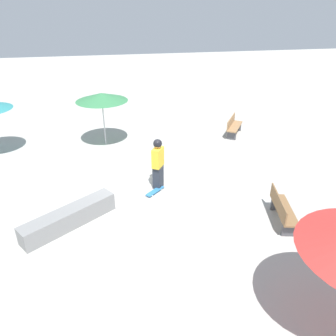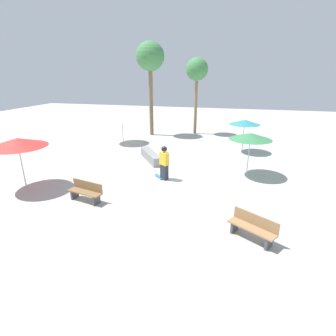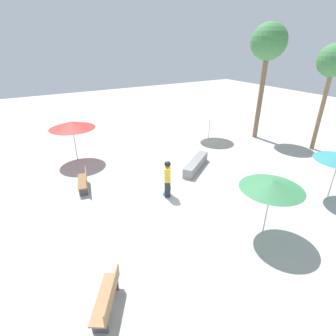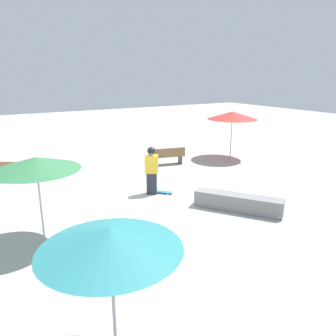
% 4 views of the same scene
% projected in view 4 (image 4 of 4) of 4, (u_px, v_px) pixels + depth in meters
% --- Properties ---
extents(ground_plane, '(60.00, 60.00, 0.00)m').
position_uv_depth(ground_plane, '(152.00, 199.00, 11.67)').
color(ground_plane, '#B2AFA8').
extents(skater_main, '(0.47, 0.54, 1.78)m').
position_uv_depth(skater_main, '(152.00, 169.00, 11.90)').
color(skater_main, '#282D38').
rests_on(skater_main, ground_plane).
extents(skateboard, '(0.73, 0.69, 0.07)m').
position_uv_depth(skateboard, '(162.00, 192.00, 12.18)').
color(skateboard, teal).
rests_on(skateboard, ground_plane).
extents(concrete_ledge, '(2.61, 2.05, 0.54)m').
position_uv_depth(concrete_ledge, '(238.00, 203.00, 10.58)').
color(concrete_ledge, gray).
rests_on(concrete_ledge, ground_plane).
extents(bench_near, '(0.79, 1.66, 0.85)m').
position_uv_depth(bench_near, '(169.00, 156.00, 15.95)').
color(bench_near, '#47474C').
rests_on(bench_near, ground_plane).
extents(bench_far, '(1.23, 1.59, 0.85)m').
position_uv_depth(bench_far, '(14.00, 171.00, 13.54)').
color(bench_far, '#47474C').
rests_on(bench_far, ground_plane).
extents(shade_umbrella_green, '(2.18, 2.18, 2.30)m').
position_uv_depth(shade_umbrella_green, '(36.00, 164.00, 8.14)').
color(shade_umbrella_green, '#B7B7BC').
rests_on(shade_umbrella_green, ground_plane).
extents(shade_umbrella_teal, '(2.06, 2.06, 2.24)m').
position_uv_depth(shade_umbrella_teal, '(110.00, 239.00, 4.52)').
color(shade_umbrella_teal, '#B7B7BC').
rests_on(shade_umbrella_teal, ground_plane).
extents(shade_umbrella_red, '(2.57, 2.57, 2.44)m').
position_uv_depth(shade_umbrella_red, '(232.00, 115.00, 16.78)').
color(shade_umbrella_red, '#B7B7BC').
rests_on(shade_umbrella_red, ground_plane).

